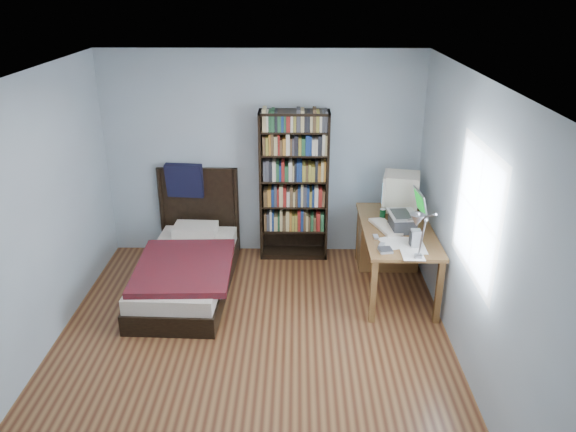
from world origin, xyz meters
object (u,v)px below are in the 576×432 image
(keyboard, at_px, (385,227))
(speaker, at_px, (415,238))
(laptop, at_px, (404,219))
(desk_lamp, at_px, (418,224))
(bookshelf, at_px, (294,186))
(soda_can, at_px, (383,214))
(desk, at_px, (390,239))
(crt_monitor, at_px, (400,190))
(bed, at_px, (188,265))

(keyboard, relative_size, speaker, 2.52)
(laptop, relative_size, desk_lamp, 0.67)
(laptop, xyz_separation_m, speaker, (0.04, -0.41, -0.03))
(bookshelf, bearing_deg, soda_can, -28.97)
(desk_lamp, xyz_separation_m, bookshelf, (-1.08, 1.91, -0.35))
(desk, distance_m, desk_lamp, 1.75)
(desk, relative_size, keyboard, 3.22)
(desk, xyz_separation_m, crt_monitor, (0.09, 0.07, 0.58))
(keyboard, relative_size, bookshelf, 0.25)
(desk, bearing_deg, speaker, -83.62)
(bed, bearing_deg, keyboard, -0.32)
(desk, height_order, desk_lamp, desk_lamp)
(crt_monitor, bearing_deg, laptop, -93.31)
(desk_lamp, bearing_deg, speaker, 77.46)
(desk_lamp, distance_m, bookshelf, 2.22)
(keyboard, height_order, bookshelf, bookshelf)
(desk, distance_m, crt_monitor, 0.59)
(desk, height_order, bed, bed)
(crt_monitor, xyz_separation_m, speaker, (0.01, -0.94, -0.17))
(keyboard, distance_m, bed, 2.23)
(bed, bearing_deg, crt_monitor, 11.34)
(desk, xyz_separation_m, bookshelf, (-1.13, 0.39, 0.50))
(bed, bearing_deg, desk_lamp, -26.30)
(bed, bearing_deg, speaker, -10.81)
(desk, distance_m, bookshelf, 1.29)
(laptop, distance_m, speaker, 0.42)
(laptop, height_order, bed, laptop)
(desk, height_order, crt_monitor, crt_monitor)
(crt_monitor, distance_m, speaker, 0.95)
(crt_monitor, xyz_separation_m, desk_lamp, (-0.14, -1.60, 0.28))
(bookshelf, relative_size, bed, 0.90)
(desk_lamp, xyz_separation_m, soda_can, (-0.08, 1.36, -0.48))
(soda_can, relative_size, bed, 0.06)
(speaker, xyz_separation_m, soda_can, (-0.23, 0.70, -0.03))
(desk_lamp, height_order, bookshelf, bookshelf)
(bed, bearing_deg, bookshelf, 33.91)
(desk, bearing_deg, desk_lamp, -91.85)
(laptop, relative_size, soda_can, 3.83)
(desk_lamp, height_order, speaker, desk_lamp)
(desk_lamp, relative_size, speaker, 3.63)
(desk_lamp, height_order, bed, desk_lamp)
(laptop, relative_size, keyboard, 0.97)
(bookshelf, bearing_deg, bed, -146.09)
(speaker, bearing_deg, crt_monitor, 88.05)
(desk_lamp, bearing_deg, soda_can, 93.41)
(soda_can, distance_m, bookshelf, 1.14)
(keyboard, bearing_deg, bed, 160.73)
(desk, relative_size, crt_monitor, 3.16)
(desk, xyz_separation_m, desk_lamp, (-0.05, -1.52, 0.85))
(keyboard, xyz_separation_m, soda_can, (0.00, 0.26, 0.04))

